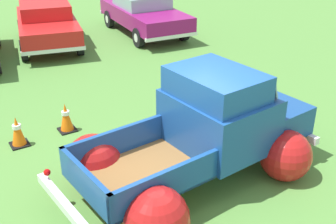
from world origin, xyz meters
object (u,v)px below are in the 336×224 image
(show_car_1, at_px, (47,23))
(show_car_2, at_px, (144,12))
(vintage_pickup_truck, at_px, (207,136))
(lane_cone_0, at_px, (66,117))
(lane_cone_1, at_px, (17,131))

(show_car_1, distance_m, show_car_2, 3.55)
(vintage_pickup_truck, height_order, lane_cone_0, vintage_pickup_truck)
(show_car_1, bearing_deg, lane_cone_1, -9.66)
(vintage_pickup_truck, relative_size, lane_cone_0, 7.57)
(vintage_pickup_truck, xyz_separation_m, show_car_1, (0.03, 9.09, 0.03))
(lane_cone_0, bearing_deg, lane_cone_1, -175.42)
(vintage_pickup_truck, relative_size, lane_cone_1, 7.57)
(lane_cone_1, bearing_deg, vintage_pickup_truck, -46.93)
(show_car_2, distance_m, lane_cone_1, 8.58)
(show_car_2, height_order, lane_cone_1, show_car_2)
(vintage_pickup_truck, xyz_separation_m, show_car_2, (3.56, 8.73, 0.03))
(lane_cone_0, bearing_deg, vintage_pickup_truck, -61.34)
(show_car_2, height_order, lane_cone_0, show_car_2)
(vintage_pickup_truck, xyz_separation_m, lane_cone_0, (-1.56, 2.86, -0.45))
(show_car_1, relative_size, lane_cone_1, 7.23)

